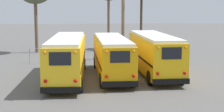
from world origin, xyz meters
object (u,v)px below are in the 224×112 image
object	(u,v)px
school_bus_2	(154,53)
utility_pole	(123,24)
school_bus_0	(67,57)
school_bus_1	(112,55)

from	to	relation	value
school_bus_2	utility_pole	xyz separation A→B (m)	(-1.57, 8.34, 1.90)
school_bus_0	utility_pole	world-z (taller)	utility_pole
school_bus_1	school_bus_2	xyz separation A→B (m)	(3.40, 0.44, 0.09)
school_bus_2	utility_pole	bearing A→B (deg)	100.68
school_bus_1	utility_pole	bearing A→B (deg)	78.26
school_bus_0	school_bus_1	size ratio (longest dim) A/B	1.04
school_bus_2	utility_pole	distance (m)	8.69
school_bus_1	utility_pole	size ratio (longest dim) A/B	1.47
school_bus_2	school_bus_1	bearing A→B (deg)	-172.61
school_bus_0	utility_pole	distance (m)	11.24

